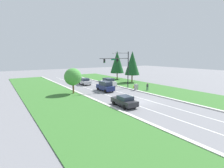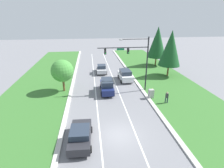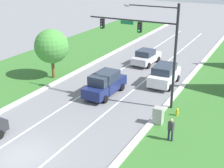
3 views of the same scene
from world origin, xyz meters
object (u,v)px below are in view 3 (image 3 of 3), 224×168
(oak_near_left_tree, at_px, (52,46))
(utility_cabinet, at_px, (158,116))
(silver_sedan, at_px, (146,57))
(navy_suv, at_px, (105,84))
(pedestrian, at_px, (171,129))
(white_suv, at_px, (164,74))
(traffic_signal_mast, at_px, (150,39))
(fire_hydrant, at_px, (177,112))

(oak_near_left_tree, bearing_deg, utility_cabinet, -17.97)
(silver_sedan, relative_size, navy_suv, 0.90)
(navy_suv, xyz_separation_m, pedestrian, (7.65, -4.80, -0.11))
(white_suv, xyz_separation_m, navy_suv, (-3.87, -4.85, 0.03))
(utility_cabinet, bearing_deg, silver_sedan, 115.61)
(traffic_signal_mast, height_order, silver_sedan, traffic_signal_mast)
(white_suv, bearing_deg, fire_hydrant, -64.03)
(traffic_signal_mast, bearing_deg, silver_sedan, 112.69)
(silver_sedan, relative_size, oak_near_left_tree, 0.89)
(traffic_signal_mast, relative_size, navy_suv, 1.68)
(traffic_signal_mast, relative_size, fire_hydrant, 11.97)
(white_suv, height_order, oak_near_left_tree, oak_near_left_tree)
(white_suv, relative_size, fire_hydrant, 6.52)
(oak_near_left_tree, bearing_deg, white_suv, 19.16)
(oak_near_left_tree, bearing_deg, traffic_signal_mast, -6.30)
(pedestrian, bearing_deg, utility_cabinet, -33.32)
(traffic_signal_mast, xyz_separation_m, fire_hydrant, (2.91, -1.11, -5.20))
(navy_suv, xyz_separation_m, fire_hydrant, (6.99, -1.11, -0.70))
(white_suv, bearing_deg, silver_sedan, 125.88)
(pedestrian, bearing_deg, traffic_signal_mast, -36.52)
(navy_suv, height_order, utility_cabinet, navy_suv)
(white_suv, height_order, utility_cabinet, white_suv)
(utility_cabinet, bearing_deg, oak_near_left_tree, 162.03)
(oak_near_left_tree, bearing_deg, navy_suv, -10.12)
(silver_sedan, height_order, fire_hydrant, silver_sedan)
(navy_suv, bearing_deg, pedestrian, -30.93)
(navy_suv, height_order, fire_hydrant, navy_suv)
(fire_hydrant, bearing_deg, oak_near_left_tree, 170.44)
(navy_suv, height_order, pedestrian, navy_suv)
(silver_sedan, bearing_deg, navy_suv, -86.14)
(pedestrian, bearing_deg, white_suv, -51.74)
(utility_cabinet, bearing_deg, fire_hydrant, 64.47)
(white_suv, height_order, fire_hydrant, white_suv)
(traffic_signal_mast, height_order, pedestrian, traffic_signal_mast)
(traffic_signal_mast, bearing_deg, utility_cabinet, -55.53)
(traffic_signal_mast, relative_size, oak_near_left_tree, 1.65)
(traffic_signal_mast, relative_size, utility_cabinet, 6.25)
(utility_cabinet, bearing_deg, traffic_signal_mast, 124.47)
(utility_cabinet, xyz_separation_m, pedestrian, (1.54, -1.85, 0.27))
(traffic_signal_mast, distance_m, navy_suv, 6.07)
(navy_suv, relative_size, oak_near_left_tree, 0.99)
(pedestrian, bearing_deg, navy_suv, -15.24)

